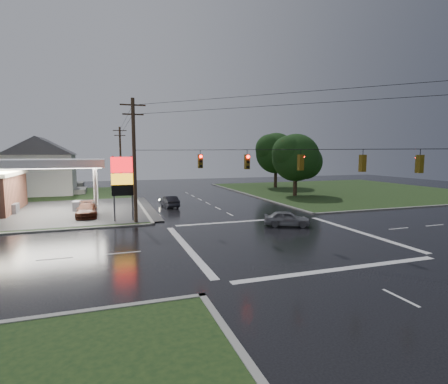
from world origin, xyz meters
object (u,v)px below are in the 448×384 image
object	(u,v)px
house_far	(47,163)
tree_ne_far	(277,153)
car_north	(169,201)
pylon_sign	(123,178)
car_pump	(87,210)
utility_pole_nw	(134,159)
car_crossing	(287,218)
utility_pole_n	(121,158)
tree_ne_near	(297,158)
house_near	(42,165)

from	to	relation	value
house_far	tree_ne_far	size ratio (longest dim) A/B	1.13
car_north	pylon_sign	bearing A→B (deg)	47.37
house_far	car_pump	size ratio (longest dim) A/B	2.32
utility_pole_nw	car_crossing	bearing A→B (deg)	-24.85
utility_pole_nw	car_crossing	world-z (taller)	utility_pole_nw
pylon_sign	car_north	size ratio (longest dim) A/B	1.51
car_crossing	car_pump	size ratio (longest dim) A/B	0.82
utility_pole_n	car_north	bearing A→B (deg)	-77.55
pylon_sign	tree_ne_far	world-z (taller)	tree_ne_far
house_far	tree_ne_near	size ratio (longest dim) A/B	1.23
utility_pole_n	tree_ne_far	distance (m)	26.96
tree_ne_far	car_north	distance (m)	28.04
pylon_sign	car_crossing	distance (m)	15.11
car_north	tree_ne_near	bearing A→B (deg)	-173.15
house_near	car_crossing	xyz separation A→B (m)	(23.61, -32.13, -3.74)
utility_pole_nw	tree_ne_far	world-z (taller)	utility_pole_nw
house_far	tree_ne_near	bearing A→B (deg)	-35.77
tree_ne_far	car_crossing	bearing A→B (deg)	-115.68
utility_pole_nw	house_near	world-z (taller)	utility_pole_nw
house_near	house_far	size ratio (longest dim) A/B	1.00
house_far	car_pump	bearing A→B (deg)	-76.55
tree_ne_near	car_north	world-z (taller)	tree_ne_near
utility_pole_n	tree_ne_near	size ratio (longest dim) A/B	1.17
house_far	car_crossing	distance (m)	50.67
utility_pole_n	tree_ne_far	bearing A→B (deg)	-8.55
car_pump	tree_ne_far	bearing A→B (deg)	32.92
utility_pole_nw	car_crossing	size ratio (longest dim) A/B	2.82
pylon_sign	utility_pole_n	xyz separation A→B (m)	(1.00, 27.50, 1.46)
house_near	tree_ne_near	size ratio (longest dim) A/B	1.23
utility_pole_nw	car_crossing	xyz separation A→B (m)	(12.16, -5.63, -5.06)
house_far	tree_ne_far	distance (m)	41.57
house_far	tree_ne_near	distance (m)	44.50
utility_pole_nw	tree_ne_near	distance (m)	26.74
utility_pole_nw	car_north	size ratio (longest dim) A/B	2.77
utility_pole_nw	car_north	xyz separation A→B (m)	(4.47, 8.25, -5.07)
pylon_sign	tree_ne_far	xyz separation A→B (m)	(27.65, 23.49, 2.17)
house_far	car_north	xyz separation A→B (m)	(16.92, -30.25, -3.75)
tree_ne_far	pylon_sign	bearing A→B (deg)	-139.65
pylon_sign	utility_pole_nw	world-z (taller)	utility_pole_nw
utility_pole_nw	utility_pole_n	size ratio (longest dim) A/B	1.05
car_north	car_crossing	size ratio (longest dim) A/B	1.02
house_near	car_crossing	distance (m)	40.05
car_north	house_far	bearing A→B (deg)	-66.39
house_near	car_crossing	size ratio (longest dim) A/B	2.84
utility_pole_n	car_north	world-z (taller)	utility_pole_n
pylon_sign	car_pump	bearing A→B (deg)	133.46
utility_pole_n	tree_ne_near	bearing A→B (deg)	-34.10
house_near	tree_ne_far	bearing A→B (deg)	-3.01
utility_pole_n	car_pump	size ratio (longest dim) A/B	2.21
utility_pole_nw	tree_ne_near	bearing A→B (deg)	27.86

